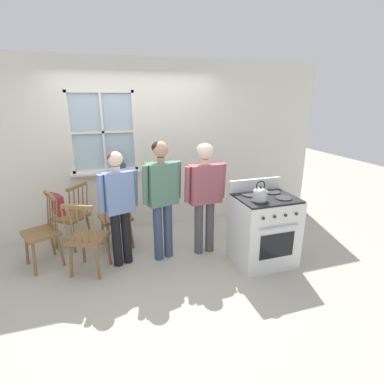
# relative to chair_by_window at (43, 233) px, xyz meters

# --- Properties ---
(ground_plane) EXTENTS (16.00, 16.00, 0.00)m
(ground_plane) POSITION_rel_chair_by_window_xyz_m (1.39, -0.56, -0.45)
(ground_plane) COLOR #B2AD9E
(wall_back) EXTENTS (6.40, 0.16, 2.70)m
(wall_back) POSITION_rel_chair_by_window_xyz_m (1.41, 0.84, 0.88)
(wall_back) COLOR silver
(wall_back) RESTS_ON ground_plane
(chair_by_window) EXTENTS (0.53, 0.54, 0.96)m
(chair_by_window) POSITION_rel_chair_by_window_xyz_m (0.00, 0.00, 0.00)
(chair_by_window) COLOR olive
(chair_by_window) RESTS_ON ground_plane
(chair_near_wall) EXTENTS (0.55, 0.54, 0.96)m
(chair_near_wall) POSITION_rel_chair_by_window_xyz_m (0.55, -0.36, 0.00)
(chair_near_wall) COLOR olive
(chair_near_wall) RESTS_ON ground_plane
(chair_center_cluster) EXTENTS (0.49, 0.48, 0.96)m
(chair_center_cluster) POSITION_rel_chair_by_window_xyz_m (0.94, 0.21, 0.00)
(chair_center_cluster) COLOR olive
(chair_center_cluster) RESTS_ON ground_plane
(chair_near_stove) EXTENTS (0.57, 0.58, 0.96)m
(chair_near_stove) POSITION_rel_chair_by_window_xyz_m (0.33, 0.45, 0.00)
(chair_near_stove) COLOR olive
(chair_near_stove) RESTS_ON ground_plane
(person_elderly_left) EXTENTS (0.52, 0.30, 1.51)m
(person_elderly_left) POSITION_rel_chair_by_window_xyz_m (0.97, -0.29, 0.44)
(person_elderly_left) COLOR black
(person_elderly_left) RESTS_ON ground_plane
(person_teen_center) EXTENTS (0.55, 0.30, 1.61)m
(person_teen_center) POSITION_rel_chair_by_window_xyz_m (1.52, -0.30, 0.52)
(person_teen_center) COLOR #384766
(person_teen_center) RESTS_ON ground_plane
(person_adult_right) EXTENTS (0.60, 0.24, 1.56)m
(person_adult_right) POSITION_rel_chair_by_window_xyz_m (2.11, -0.32, 0.50)
(person_adult_right) COLOR #4C4C51
(person_adult_right) RESTS_ON ground_plane
(stove) EXTENTS (0.75, 0.68, 1.08)m
(stove) POSITION_rel_chair_by_window_xyz_m (2.75, -0.81, 0.02)
(stove) COLOR silver
(stove) RESTS_ON ground_plane
(kettle) EXTENTS (0.21, 0.17, 0.25)m
(kettle) POSITION_rel_chair_by_window_xyz_m (2.58, -0.94, 0.57)
(kettle) COLOR #B7B7BC
(kettle) RESTS_ON stove
(potted_plant) EXTENTS (0.17, 0.17, 0.36)m
(potted_plant) POSITION_rel_chair_by_window_xyz_m (1.10, 0.75, 0.67)
(potted_plant) COLOR #42474C
(potted_plant) RESTS_ON wall_back
(handbag) EXTENTS (0.24, 0.24, 0.31)m
(handbag) POSITION_rel_chair_by_window_xyz_m (0.22, 0.09, 0.33)
(handbag) COLOR maroon
(handbag) RESTS_ON chair_by_window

